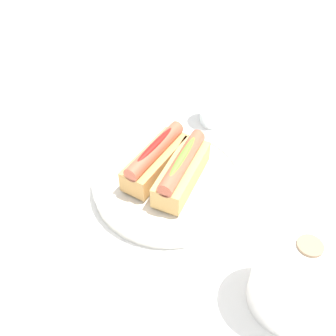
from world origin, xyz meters
TOP-DOWN VIEW (x-y plane):
  - ground_plane at (0.00, 0.00)m, footprint 2.40×2.40m
  - serving_bowl at (0.00, 0.02)m, footprint 0.27×0.27m
  - hotdog_front at (0.00, -0.01)m, footprint 0.15×0.05m
  - hotdog_back at (0.00, 0.04)m, footprint 0.16×0.07m
  - water_glass at (-0.23, -0.01)m, footprint 0.07×0.07m
  - paper_towel_roll at (0.09, 0.27)m, footprint 0.11×0.11m

SIDE VIEW (x-z plane):
  - ground_plane at x=0.00m, z-range 0.00..0.00m
  - serving_bowl at x=0.00m, z-range 0.00..0.03m
  - water_glass at x=-0.23m, z-range 0.00..0.09m
  - hotdog_front at x=0.00m, z-range 0.03..0.09m
  - hotdog_back at x=0.00m, z-range 0.03..0.09m
  - paper_towel_roll at x=0.09m, z-range 0.00..0.13m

